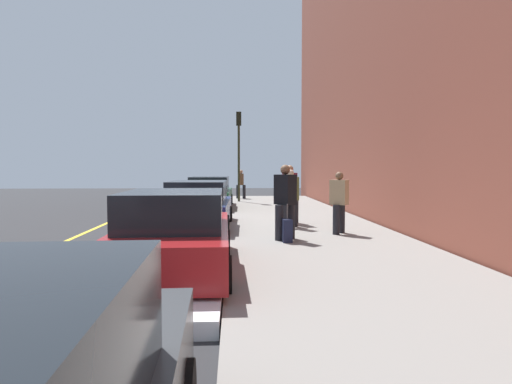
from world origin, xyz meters
name	(u,v)px	position (x,y,z in m)	size (l,w,h in m)	color
ground_plane	(196,230)	(0.00, 0.00, 0.00)	(56.00, 56.00, 0.00)	#28282B
sidewalk	(303,227)	(0.00, -3.30, 0.07)	(28.00, 4.60, 0.15)	gray
lane_stripe_centre	(90,230)	(0.00, 3.20, 0.00)	(28.00, 0.14, 0.01)	gold
snow_bank_curb	(209,268)	(-5.76, -0.70, 0.11)	(6.32, 0.56, 0.22)	white
parked_car_red	(175,235)	(-6.05, -0.14, 0.76)	(4.48, 1.96, 1.51)	black
parked_car_navy	(199,206)	(-0.39, -0.10, 0.76)	(4.43, 1.99, 1.51)	black
parked_car_green	(210,194)	(6.08, -0.10, 0.76)	(4.83, 1.98, 1.51)	black
pedestrian_brown_coat	(241,183)	(11.83, -1.57, 1.02)	(0.47, 0.54, 1.63)	black
pedestrian_black_coat	(285,200)	(-2.91, -2.40, 1.12)	(0.58, 0.55, 1.82)	black
pedestrian_burgundy_coat	(290,192)	(0.26, -2.90, 1.13)	(0.56, 0.59, 1.83)	black
pedestrian_tan_coat	(339,201)	(-2.02, -3.94, 1.03)	(0.49, 0.52, 1.65)	black
pedestrian_olive_coat	(290,196)	(-0.68, -2.80, 1.06)	(0.54, 0.51, 1.70)	black
traffic_light_pole	(239,141)	(9.57, -1.42, 3.26)	(0.35, 0.26, 4.63)	#2D2D19
rolling_suitcase	(287,230)	(-3.29, -2.41, 0.42)	(0.34, 0.22, 0.90)	#191E38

